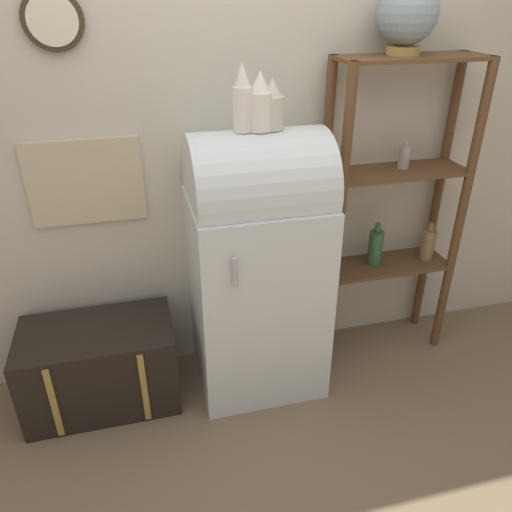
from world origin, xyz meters
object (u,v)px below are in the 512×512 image
at_px(refrigerator, 258,264).
at_px(vase_left, 243,100).
at_px(globe, 408,14).
at_px(suitcase_trunk, 101,365).
at_px(vase_center, 260,103).
at_px(vase_right, 272,106).

relative_size(refrigerator, vase_left, 4.88).
bearing_deg(globe, suitcase_trunk, -175.61).
height_order(refrigerator, vase_left, vase_left).
height_order(refrigerator, vase_center, vase_center).
relative_size(suitcase_trunk, vase_center, 3.05).
relative_size(globe, vase_right, 1.46).
bearing_deg(globe, vase_center, -168.76).
relative_size(globe, vase_center, 1.27).
xyz_separation_m(suitcase_trunk, vase_left, (0.78, -0.02, 1.32)).
xyz_separation_m(suitcase_trunk, globe, (1.59, 0.12, 1.63)).
xyz_separation_m(refrigerator, vase_right, (0.07, 0.00, 0.78)).
distance_m(refrigerator, suitcase_trunk, 0.98).
height_order(globe, vase_left, globe).
xyz_separation_m(refrigerator, vase_center, (0.01, -0.01, 0.80)).
bearing_deg(suitcase_trunk, vase_center, -1.63).
height_order(refrigerator, globe, globe).
bearing_deg(vase_right, vase_left, -177.05).
height_order(suitcase_trunk, vase_left, vase_left).
xyz_separation_m(globe, vase_center, (-0.74, -0.15, -0.33)).
bearing_deg(vase_center, vase_right, 10.84).
height_order(vase_center, vase_right, vase_center).
bearing_deg(suitcase_trunk, refrigerator, -1.07).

